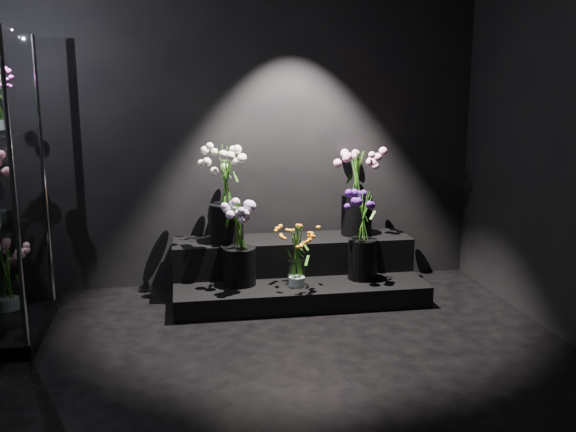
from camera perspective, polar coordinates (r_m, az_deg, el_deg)
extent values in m
plane|color=black|center=(3.72, -1.07, -15.10)|extent=(4.00, 4.00, 0.00)
plane|color=black|center=(5.31, -4.42, 8.75)|extent=(4.00, 0.00, 4.00)
plane|color=black|center=(1.40, 11.11, -0.39)|extent=(4.00, 0.00, 4.00)
cube|color=black|center=(5.14, 0.81, -6.34)|extent=(1.94, 0.86, 0.16)
cube|color=black|center=(5.28, 0.39, -3.39)|extent=(1.94, 0.43, 0.27)
cube|color=black|center=(4.81, -23.99, -9.15)|extent=(0.55, 0.91, 0.09)
cylinder|color=white|center=(4.88, 0.79, -5.09)|extent=(0.13, 0.13, 0.20)
cylinder|color=black|center=(4.92, -4.33, -4.47)|extent=(0.25, 0.25, 0.29)
cylinder|color=black|center=(5.07, 6.65, -3.82)|extent=(0.23, 0.23, 0.32)
cylinder|color=black|center=(5.11, -5.46, -0.62)|extent=(0.27, 0.27, 0.31)
cylinder|color=black|center=(5.36, 6.11, 0.10)|extent=(0.25, 0.25, 0.33)
cylinder|color=white|center=(5.00, -23.62, -6.29)|extent=(0.16, 0.16, 0.25)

